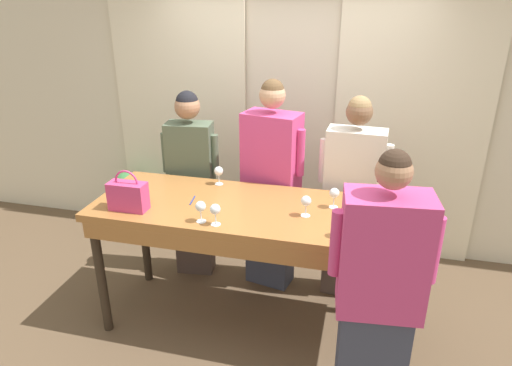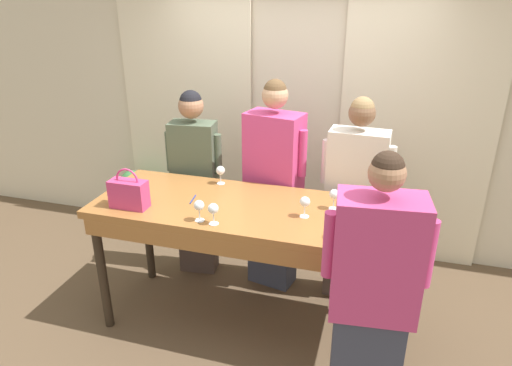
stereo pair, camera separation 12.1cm
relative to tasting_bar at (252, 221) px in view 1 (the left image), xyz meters
The scene contains 19 objects.
ground_plane 0.93m from the tasting_bar, 90.00° to the left, with size 18.00×18.00×0.00m, color brown.
wall_back 1.56m from the tasting_bar, 90.00° to the left, with size 12.00×0.06×2.80m.
curtain_panel_left 1.86m from the tasting_bar, 128.27° to the left, with size 1.37×0.03×2.69m.
curtain_panel_right 1.86m from the tasting_bar, 51.73° to the left, with size 1.37×0.03×2.69m.
tasting_bar is the anchor object (origin of this frame).
wine_bottle 0.99m from the tasting_bar, 23.36° to the left, with size 0.07×0.07×0.33m.
handbag 0.90m from the tasting_bar, 164.67° to the right, with size 0.27×0.12×0.30m.
wine_glass_front_left 0.45m from the tasting_bar, 134.76° to the right, with size 0.07×0.07×0.15m.
wine_glass_front_mid 0.44m from the tasting_bar, ahead, with size 0.07×0.07×0.15m.
wine_glass_front_right 0.62m from the tasting_bar, 15.15° to the left, with size 0.07×0.07×0.15m.
wine_glass_center_left 0.74m from the tasting_bar, 21.64° to the right, with size 0.07×0.07×0.15m.
wine_glass_center_mid 0.41m from the tasting_bar, 119.82° to the right, with size 0.07×0.07×0.15m.
wine_glass_center_right 0.56m from the tasting_bar, 135.87° to the left, with size 0.07×0.07×0.15m.
pen 0.47m from the tasting_bar, behind, with size 0.03×0.15×0.01m.
guest_olive_jacket 0.96m from the tasting_bar, 138.56° to the left, with size 0.51×0.27×1.72m.
guest_pink_top 0.64m from the tasting_bar, 89.80° to the left, with size 0.57×0.36×1.84m.
guest_cream_sweater 0.93m from the tasting_bar, 43.31° to the left, with size 0.57×0.26×1.75m.
host_pouring 1.13m from the tasting_bar, 38.18° to the right, with size 0.56×0.31×1.78m.
potted_plant 2.07m from the tasting_bar, 146.29° to the left, with size 0.34×0.34×0.72m.
Camera 1 is at (0.74, -2.86, 2.47)m, focal length 32.00 mm.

